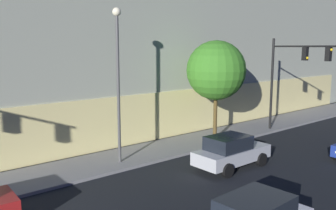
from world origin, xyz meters
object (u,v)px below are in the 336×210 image
Objects in this scene: sidewalk_tree at (216,70)px; modern_building at (138,21)px; car_silver at (231,151)px; street_lamp_sidewalk at (118,67)px; traffic_light_far_corner at (293,67)px.

modern_building is at bearing 77.10° from sidewalk_tree.
sidewalk_tree reaches higher than car_silver.
modern_building is at bearing 51.11° from street_lamp_sidewalk.
sidewalk_tree is at bearing -102.90° from modern_building.
traffic_light_far_corner is 13.17m from street_lamp_sidewalk.
modern_building is 13.78m from sidewalk_tree.
traffic_light_far_corner is (2.62, -15.00, -3.83)m from modern_building.
street_lamp_sidewalk is 7.30m from car_silver.
street_lamp_sidewalk is (-10.37, -12.85, -3.46)m from modern_building.
sidewalk_tree is 1.50× the size of car_silver.
sidewalk_tree is 6.51m from car_silver.
traffic_light_far_corner reaches higher than car_silver.
street_lamp_sidewalk is 1.85× the size of car_silver.
modern_building is 5.98× the size of traffic_light_far_corner.
street_lamp_sidewalk is at bearing 179.85° from sidewalk_tree.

